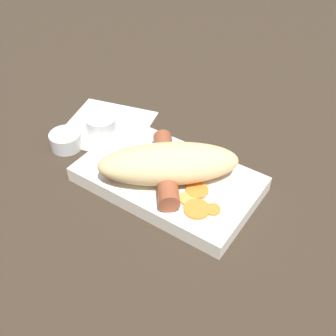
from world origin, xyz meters
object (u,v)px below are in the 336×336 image
Objects in this scene: food_tray at (168,179)px; condiment_cup_near at (101,125)px; sausage at (165,168)px; bread_roll at (169,164)px; condiment_cup_far at (66,141)px.

condiment_cup_near reaches higher than food_tray.
sausage is (0.00, 0.01, 0.03)m from food_tray.
bread_roll reaches higher than food_tray.
bread_roll is at bearing 128.57° from food_tray.
bread_roll is 0.19m from condiment_cup_near.
food_tray is 1.30× the size of bread_roll.
sausage is at bearing 80.18° from food_tray.
condiment_cup_near is (0.17, -0.05, -0.03)m from sausage.
condiment_cup_far is (0.19, 0.01, -0.03)m from sausage.
bread_roll reaches higher than condiment_cup_far.
food_tray is 1.82× the size of sausage.
bread_roll is 3.88× the size of condiment_cup_far.
food_tray is 0.19m from condiment_cup_far.
condiment_cup_far is at bearing 3.41° from bread_roll.
food_tray is 0.03m from sausage.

